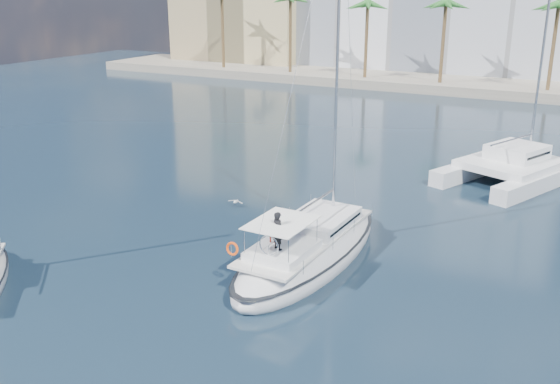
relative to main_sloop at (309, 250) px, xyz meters
The scene contains 7 objects.
ground 2.76m from the main_sloop, 115.57° to the right, with size 160.00×160.00×0.00m, color black.
quay 58.57m from the main_sloop, 91.14° to the left, with size 120.00×14.00×1.20m, color gray.
palm_left 65.64m from the main_sloop, 122.80° to the left, with size 3.60×3.60×12.30m.
palm_centre 55.43m from the main_sloop, 91.23° to the left, with size 3.60×3.60×12.30m.
main_sloop is the anchor object (origin of this frame).
catamaran 20.21m from the main_sloop, 70.38° to the left, with size 9.85×13.11×17.18m.
seagull 8.91m from the main_sloop, 145.98° to the left, with size 1.03×0.44×0.19m.
Camera 1 is at (13.18, -23.22, 13.02)m, focal length 40.00 mm.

